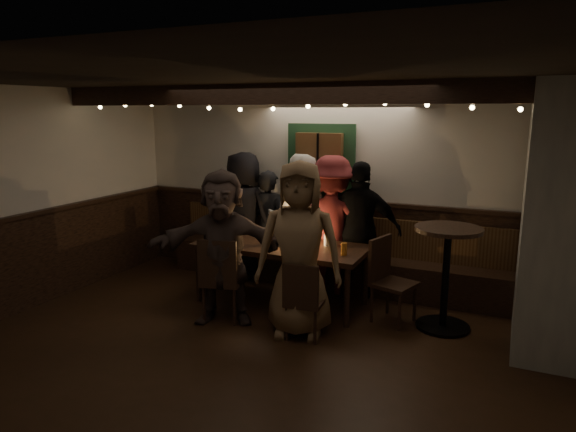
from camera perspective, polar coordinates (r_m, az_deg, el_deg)
The scene contains 13 objects.
room at distance 5.70m, azimuth 11.92°, elevation -1.24°, with size 6.02×5.01×2.62m.
dining_table at distance 6.20m, azimuth -0.79°, elevation -3.74°, with size 2.07×0.89×0.90m.
chair_near_left at distance 5.74m, azimuth -7.49°, elevation -6.52°, with size 0.52×0.52×0.96m.
chair_near_right at distance 5.27m, azimuth 1.69°, elevation -8.96°, with size 0.40×0.40×0.83m.
chair_end at distance 5.85m, azimuth 10.98°, elevation -6.38°, with size 0.53×0.53×0.94m.
high_top at distance 5.73m, azimuth 17.19°, elevation -5.23°, with size 0.70×0.70×1.12m.
person_a at distance 7.20m, azimuth -4.94°, elevation 0.09°, with size 0.86×0.56×1.77m, color black.
person_b at distance 7.09m, azimuth -2.18°, elevation -1.03°, with size 0.56×0.37×1.53m, color black.
person_c at distance 6.77m, azimuth 1.20°, elevation -0.58°, with size 0.86×0.67×1.78m, color silver.
person_d at distance 6.56m, azimuth 4.89°, elevation -1.01°, with size 1.15×0.66×1.77m, color #55181B.
person_e at distance 6.46m, azimuth 8.09°, elevation -1.55°, with size 1.01×0.42×1.72m, color black.
person_f at distance 5.67m, azimuth -7.29°, elevation -3.44°, with size 1.58×0.50×1.71m, color #3F312D.
person_g at distance 5.28m, azimuth 1.25°, elevation -3.73°, with size 0.90×0.58×1.84m, color brown.
Camera 1 is at (2.23, -4.02, 2.32)m, focal length 32.00 mm.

